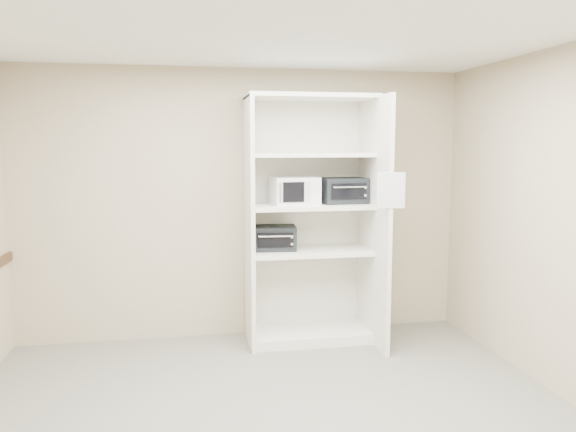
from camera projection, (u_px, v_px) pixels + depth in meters
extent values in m
cube|color=#615F54|center=(276.00, 427.00, 3.89)|extent=(4.50, 4.00, 0.01)
cube|color=white|center=(275.00, 25.00, 3.55)|extent=(4.50, 4.00, 0.01)
cube|color=tan|center=(244.00, 204.00, 5.67)|extent=(4.50, 0.02, 2.70)
cube|color=tan|center=(376.00, 334.00, 1.77)|extent=(4.50, 0.02, 2.70)
cube|color=silver|center=(249.00, 223.00, 5.38)|extent=(0.04, 0.60, 2.40)
cube|color=silver|center=(374.00, 222.00, 5.45)|extent=(0.04, 0.90, 2.40)
cube|color=silver|center=(304.00, 218.00, 5.79)|extent=(1.24, 0.02, 2.40)
cube|color=silver|center=(309.00, 334.00, 5.66)|extent=(1.16, 0.56, 0.10)
cube|color=silver|center=(310.00, 251.00, 5.55)|extent=(1.16, 0.56, 0.04)
cube|color=silver|center=(310.00, 206.00, 5.49)|extent=(1.16, 0.56, 0.04)
cube|color=silver|center=(310.00, 155.00, 5.43)|extent=(1.16, 0.56, 0.04)
cube|color=silver|center=(311.00, 97.00, 5.36)|extent=(1.24, 0.60, 0.04)
cube|color=white|center=(295.00, 191.00, 5.47)|extent=(0.47, 0.37, 0.26)
cube|color=black|center=(343.00, 190.00, 5.57)|extent=(0.47, 0.37, 0.25)
cube|color=black|center=(274.00, 238.00, 5.52)|extent=(0.45, 0.35, 0.23)
cube|color=white|center=(391.00, 190.00, 4.97)|extent=(0.25, 0.03, 0.31)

